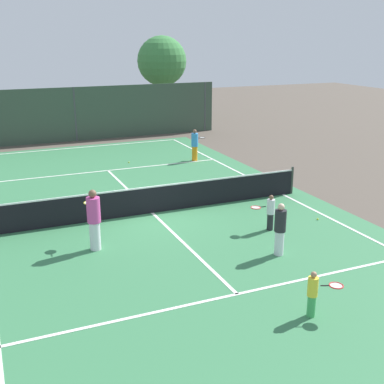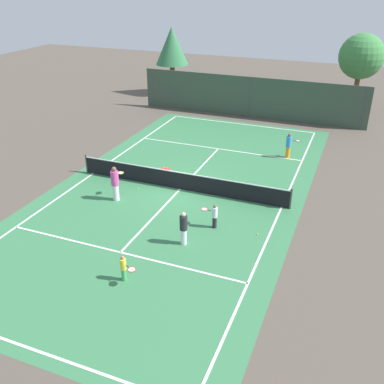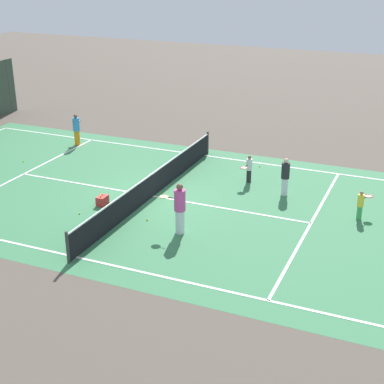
% 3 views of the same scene
% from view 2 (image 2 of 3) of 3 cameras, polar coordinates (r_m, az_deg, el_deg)
% --- Properties ---
extents(ground_plane, '(80.00, 80.00, 0.00)m').
position_cam_2_polar(ground_plane, '(23.57, -1.54, 0.39)').
color(ground_plane, brown).
extents(court_surface, '(13.00, 25.00, 0.01)m').
position_cam_2_polar(court_surface, '(23.57, -1.54, 0.40)').
color(court_surface, '#387A4C').
rests_on(court_surface, ground_plane).
extents(tennis_net, '(11.90, 0.10, 1.10)m').
position_cam_2_polar(tennis_net, '(23.34, -1.56, 1.51)').
color(tennis_net, '#333833').
rests_on(tennis_net, ground_plane).
extents(perimeter_fence, '(18.00, 0.12, 3.20)m').
position_cam_2_polar(perimeter_fence, '(35.52, 7.53, 12.18)').
color(perimeter_fence, '#384C3D').
rests_on(perimeter_fence, ground_plane).
extents(tree_0, '(2.98, 2.98, 6.08)m').
position_cam_2_polar(tree_0, '(41.87, -2.65, 18.49)').
color(tree_0, brown).
rests_on(tree_0, ground_plane).
extents(tree_1, '(3.64, 3.64, 6.12)m').
position_cam_2_polar(tree_1, '(39.67, 21.27, 16.16)').
color(tree_1, brown).
rests_on(tree_1, ground_plane).
extents(player_0, '(0.91, 0.64, 1.60)m').
position_cam_2_polar(player_0, '(27.96, 12.54, 5.99)').
color(player_0, orange).
rests_on(player_0, ground_plane).
extents(player_1, '(0.40, 0.96, 1.85)m').
position_cam_2_polar(player_1, '(22.38, -10.01, 1.16)').
color(player_1, silver).
rests_on(player_1, ground_plane).
extents(player_2, '(0.83, 0.38, 1.19)m').
position_cam_2_polar(player_2, '(19.83, 2.91, -3.09)').
color(player_2, '#232328').
rests_on(player_2, ground_plane).
extents(player_3, '(0.81, 0.53, 1.10)m').
position_cam_2_polar(player_3, '(16.80, -8.88, -9.78)').
color(player_3, '#3FA559').
rests_on(player_3, ground_plane).
extents(player_4, '(0.33, 0.33, 1.56)m').
position_cam_2_polar(player_4, '(18.55, -1.11, -4.73)').
color(player_4, silver).
rests_on(player_4, ground_plane).
extents(ball_crate, '(0.48, 0.33, 0.43)m').
position_cam_2_polar(ball_crate, '(25.23, -3.49, 2.68)').
color(ball_crate, red).
rests_on(ball_crate, ground_plane).
extents(tennis_ball_0, '(0.07, 0.07, 0.07)m').
position_cam_2_polar(tennis_ball_0, '(26.28, -11.53, 2.83)').
color(tennis_ball_0, '#CCE533').
rests_on(tennis_ball_0, ground_plane).
extents(tennis_ball_1, '(0.07, 0.07, 0.07)m').
position_cam_2_polar(tennis_ball_1, '(29.63, 6.55, 6.03)').
color(tennis_ball_1, '#CCE533').
rests_on(tennis_ball_1, ground_plane).
extents(tennis_ball_2, '(0.07, 0.07, 0.07)m').
position_cam_2_polar(tennis_ball_2, '(24.72, -1.88, 1.80)').
color(tennis_ball_2, '#CCE533').
rests_on(tennis_ball_2, ground_plane).
extents(tennis_ball_3, '(0.07, 0.07, 0.07)m').
position_cam_2_polar(tennis_ball_3, '(19.78, 8.57, -5.47)').
color(tennis_ball_3, '#CCE533').
rests_on(tennis_ball_3, ground_plane).
extents(tennis_ball_4, '(0.07, 0.07, 0.07)m').
position_cam_2_polar(tennis_ball_4, '(23.73, -7.09, 0.47)').
color(tennis_ball_4, '#CCE533').
rests_on(tennis_ball_4, ground_plane).
extents(tennis_ball_5, '(0.07, 0.07, 0.07)m').
position_cam_2_polar(tennis_ball_5, '(24.14, 1.07, 1.16)').
color(tennis_ball_5, '#CCE533').
rests_on(tennis_ball_5, ground_plane).
extents(tennis_ball_6, '(0.07, 0.07, 0.07)m').
position_cam_2_polar(tennis_ball_6, '(26.01, -5.38, 3.03)').
color(tennis_ball_6, '#CCE533').
rests_on(tennis_ball_6, ground_plane).
extents(tennis_ball_7, '(0.07, 0.07, 0.07)m').
position_cam_2_polar(tennis_ball_7, '(24.93, -3.42, 1.99)').
color(tennis_ball_7, '#CCE533').
rests_on(tennis_ball_7, ground_plane).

